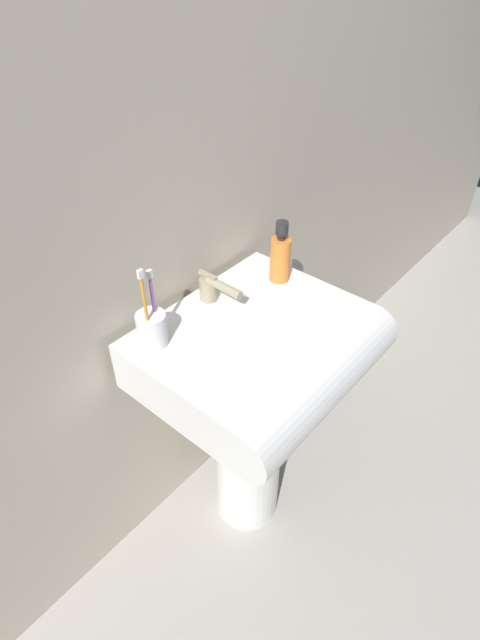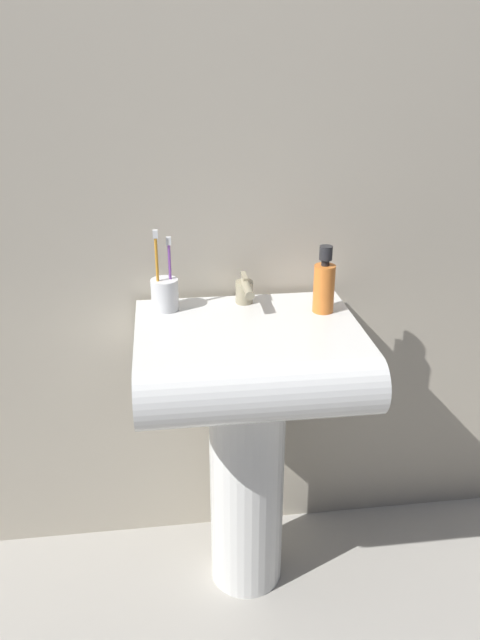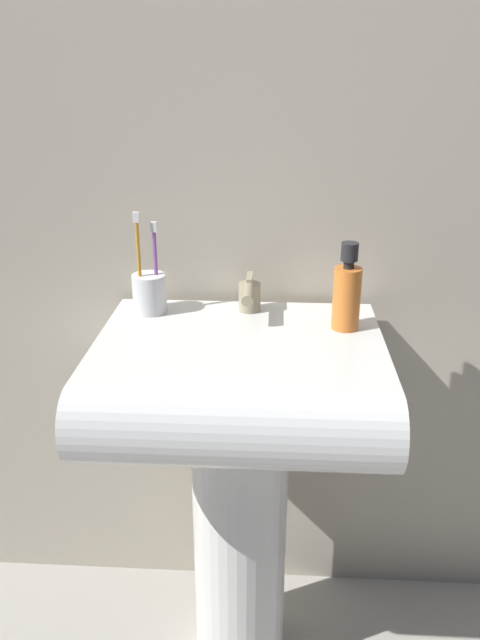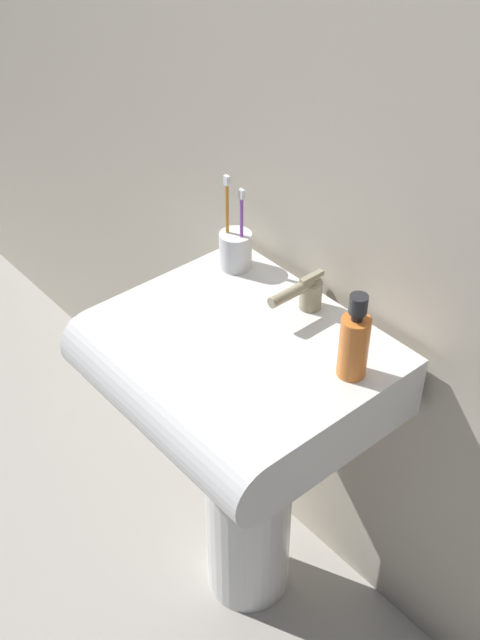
{
  "view_description": "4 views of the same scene",
  "coord_description": "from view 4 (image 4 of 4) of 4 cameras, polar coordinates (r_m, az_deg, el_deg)",
  "views": [
    {
      "loc": [
        -0.71,
        -0.57,
        1.53
      ],
      "look_at": [
        -0.02,
        0.02,
        0.79
      ],
      "focal_mm": 28.0,
      "sensor_mm": 36.0,
      "label": 1
    },
    {
      "loc": [
        -0.19,
        -1.33,
        1.38
      ],
      "look_at": [
        -0.02,
        -0.01,
        0.79
      ],
      "focal_mm": 35.0,
      "sensor_mm": 36.0,
      "label": 2
    },
    {
      "loc": [
        0.06,
        -1.05,
        1.24
      ],
      "look_at": [
        0.0,
        -0.01,
        0.82
      ],
      "focal_mm": 35.0,
      "sensor_mm": 36.0,
      "label": 3
    },
    {
      "loc": [
        0.87,
        -0.77,
        1.72
      ],
      "look_at": [
        -0.02,
        -0.0,
        0.79
      ],
      "focal_mm": 45.0,
      "sensor_mm": 36.0,
      "label": 4
    }
  ],
  "objects": [
    {
      "name": "sink_pedestal",
      "position": [
        1.82,
        0.61,
        -12.15
      ],
      "size": [
        0.2,
        0.2,
        0.64
      ],
      "primitive_type": "cylinder",
      "color": "white",
      "rests_on": "ground"
    },
    {
      "name": "soap_bottle",
      "position": [
        1.39,
        8.12,
        -1.61
      ],
      "size": [
        0.05,
        0.05,
        0.17
      ],
      "color": "orange",
      "rests_on": "sink_basin"
    },
    {
      "name": "ground_plane",
      "position": [
        2.08,
        0.55,
        -17.83
      ],
      "size": [
        6.0,
        6.0,
        0.0
      ],
      "primitive_type": "plane",
      "color": "#ADA89E",
      "rests_on": "ground"
    },
    {
      "name": "faucet",
      "position": [
        1.54,
        4.66,
        1.9
      ],
      "size": [
        0.04,
        0.13,
        0.08
      ],
      "color": "tan",
      "rests_on": "sink_basin"
    },
    {
      "name": "sink_basin",
      "position": [
        1.52,
        -0.7,
        -3.7
      ],
      "size": [
        0.53,
        0.46,
        0.13
      ],
      "color": "white",
      "rests_on": "sink_pedestal"
    },
    {
      "name": "toothbrush_cup",
      "position": [
        1.66,
        -0.33,
        5.09
      ],
      "size": [
        0.07,
        0.07,
        0.21
      ],
      "color": "white",
      "rests_on": "sink_basin"
    },
    {
      "name": "wall_back",
      "position": [
        1.43,
        8.44,
        16.43
      ],
      "size": [
        5.0,
        0.05,
        2.4
      ],
      "primitive_type": "cube",
      "color": "#B7AD99",
      "rests_on": "ground"
    }
  ]
}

